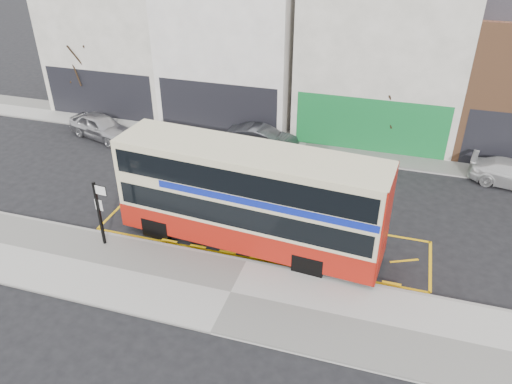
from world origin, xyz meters
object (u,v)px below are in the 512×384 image
(bus_stop_post, at_px, (99,208))
(car_silver, at_px, (101,126))
(street_tree_right, at_px, (392,99))
(double_decker_bus, at_px, (250,197))
(car_grey, at_px, (262,138))
(street_tree_left, at_px, (81,51))

(bus_stop_post, relative_size, car_silver, 0.68)
(car_silver, relative_size, street_tree_right, 0.96)
(double_decker_bus, xyz_separation_m, bus_stop_post, (-5.68, -1.96, -0.37))
(bus_stop_post, xyz_separation_m, car_grey, (3.58, 10.74, -1.23))
(street_tree_left, bearing_deg, car_silver, -49.05)
(car_silver, distance_m, street_tree_right, 16.92)
(car_silver, xyz_separation_m, street_tree_right, (16.45, 3.25, 2.31))
(double_decker_bus, height_order, car_silver, double_decker_bus)
(bus_stop_post, bearing_deg, car_grey, 77.38)
(bus_stop_post, xyz_separation_m, street_tree_left, (-8.84, 12.70, 2.23))
(double_decker_bus, relative_size, street_tree_left, 1.82)
(street_tree_left, bearing_deg, car_grey, -8.97)
(double_decker_bus, distance_m, car_grey, 9.17)
(double_decker_bus, relative_size, car_grey, 2.69)
(double_decker_bus, bearing_deg, bus_stop_post, -156.19)
(car_grey, bearing_deg, double_decker_bus, -164.70)
(car_silver, height_order, street_tree_right, street_tree_right)
(car_silver, distance_m, car_grey, 9.71)
(car_silver, height_order, street_tree_left, street_tree_left)
(bus_stop_post, relative_size, street_tree_left, 0.48)
(street_tree_left, xyz_separation_m, street_tree_right, (19.24, 0.04, -1.09))
(double_decker_bus, bearing_deg, street_tree_right, 71.10)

